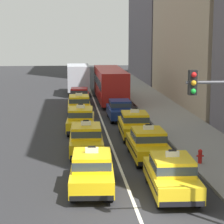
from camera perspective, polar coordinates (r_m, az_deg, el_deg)
ground_plane at (r=17.09m, az=3.53°, el=-13.23°), size 160.00×160.00×0.00m
lane_stripe_left_right at (r=36.23m, az=-1.38°, el=-0.80°), size 0.14×80.00×0.01m
sidewalk_curb at (r=32.27m, az=9.24°, el=-2.13°), size 4.00×90.00×0.15m
taxi_left_nearest at (r=19.82m, az=-2.51°, el=-7.23°), size 2.07×4.65×1.96m
taxi_left_second at (r=25.54m, az=-3.25°, el=-3.33°), size 1.93×4.61×1.96m
taxi_left_third at (r=31.25m, az=-3.91°, el=-0.91°), size 2.07×4.65×1.96m
taxi_left_fourth at (r=37.45m, az=-4.13°, el=0.88°), size 1.87×4.58×1.96m
sedan_left_fifth at (r=43.27m, az=-4.10°, el=2.05°), size 2.00×4.39×1.58m
box_truck_left_sixth at (r=50.68m, az=-4.26°, el=4.24°), size 2.30×6.96×3.27m
taxi_right_nearest at (r=19.37m, az=7.43°, el=-7.71°), size 1.97×4.62×1.96m
taxi_right_second at (r=24.46m, az=4.50°, el=-3.94°), size 1.83×4.57×1.96m
taxi_right_third at (r=29.52m, az=2.83°, el=-1.53°), size 1.94×4.61×1.96m
sedan_right_fourth at (r=35.46m, az=0.97°, el=0.35°), size 1.78×4.31×1.58m
bus_right_fifth at (r=44.97m, az=-0.24°, el=3.62°), size 2.56×11.21×3.22m
taxi_right_sixth at (r=54.22m, az=-1.18°, el=3.68°), size 2.05×4.65×1.96m
fire_hydrant at (r=23.72m, az=10.93°, el=-5.36°), size 0.36×0.22×0.73m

